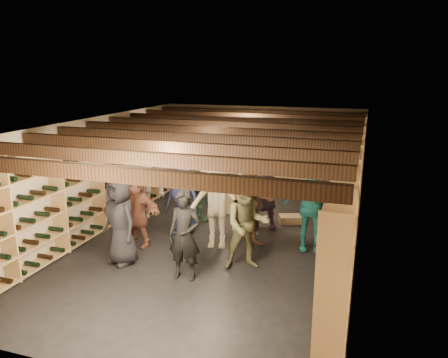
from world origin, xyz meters
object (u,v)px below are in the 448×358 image
(person_5, at_px, (136,208))
(person_10, at_px, (202,185))
(person_11, at_px, (264,191))
(person_0, at_px, (120,221))
(crate_stack_right, at_px, (232,202))
(person_8, at_px, (251,202))
(crate_stack_left, at_px, (230,196))
(person_2, at_px, (247,224))
(person_6, at_px, (182,199))
(person_12, at_px, (330,203))
(crate_loose, at_px, (291,219))
(person_3, at_px, (217,203))
(person_7, at_px, (249,193))
(person_4, at_px, (311,207))
(person_1, at_px, (185,235))
(person_9, at_px, (141,180))

(person_5, distance_m, person_10, 1.91)
(person_11, bearing_deg, person_0, -125.84)
(crate_stack_right, bearing_deg, person_8, -62.90)
(crate_stack_left, distance_m, person_2, 3.28)
(person_0, bearing_deg, person_5, 123.53)
(crate_stack_left, height_order, person_11, person_11)
(crate_stack_right, xyz_separation_m, person_8, (0.97, -1.90, 0.66))
(person_2, bearing_deg, person_11, 70.96)
(person_5, height_order, person_8, person_8)
(person_6, distance_m, person_12, 3.03)
(crate_loose, distance_m, person_8, 1.86)
(crate_loose, bearing_deg, person_3, -122.22)
(person_2, bearing_deg, crate_loose, 57.94)
(crate_stack_right, distance_m, person_10, 1.05)
(person_12, bearing_deg, person_7, -152.76)
(person_8, bearing_deg, person_10, 118.74)
(person_5, xyz_separation_m, person_7, (1.93, 1.26, 0.14))
(person_7, relative_size, person_8, 0.99)
(crate_stack_left, bearing_deg, person_8, -62.17)
(person_5, distance_m, person_7, 2.31)
(person_6, height_order, person_12, person_12)
(person_0, distance_m, person_5, 0.84)
(person_11, bearing_deg, person_10, -178.53)
(person_0, relative_size, person_7, 0.89)
(person_7, distance_m, person_12, 1.65)
(crate_stack_right, relative_size, person_11, 0.33)
(person_2, height_order, person_3, person_3)
(crate_stack_right, xyz_separation_m, person_4, (2.07, -1.65, 0.61))
(person_7, xyz_separation_m, person_8, (0.22, -0.66, 0.01))
(person_3, xyz_separation_m, person_12, (2.05, 1.06, -0.13))
(person_2, xyz_separation_m, person_4, (0.94, 1.16, 0.06))
(person_2, xyz_separation_m, person_5, (-2.32, 0.31, -0.04))
(person_3, distance_m, person_5, 1.58)
(person_8, xyz_separation_m, person_12, (1.41, 0.84, -0.14))
(crate_stack_left, distance_m, person_3, 2.41)
(person_1, xyz_separation_m, person_12, (2.11, 2.47, 0.01))
(person_12, bearing_deg, person_3, -131.77)
(crate_loose, bearing_deg, person_12, -39.71)
(person_0, relative_size, person_12, 1.03)
(person_7, bearing_deg, person_1, -124.44)
(crate_stack_right, bearing_deg, person_7, -58.90)
(person_5, relative_size, person_8, 0.84)
(person_4, xyz_separation_m, person_12, (0.32, 0.60, -0.09))
(crate_loose, relative_size, person_9, 0.28)
(person_7, xyz_separation_m, person_11, (0.20, 0.51, -0.09))
(person_2, relative_size, person_6, 1.09)
(person_1, distance_m, person_10, 2.91)
(person_2, xyz_separation_m, person_12, (1.25, 1.76, -0.03))
(person_3, height_order, person_12, person_3)
(crate_loose, xyz_separation_m, person_5, (-2.66, -2.20, 0.68))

